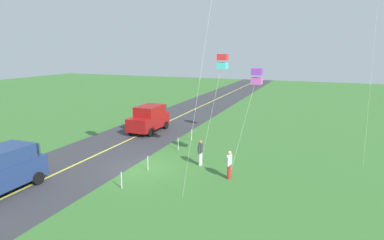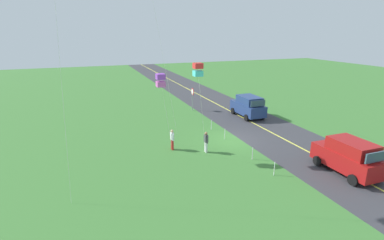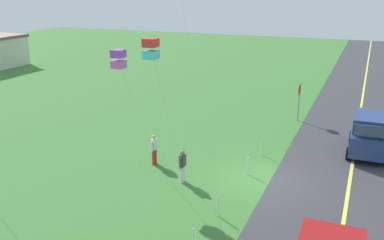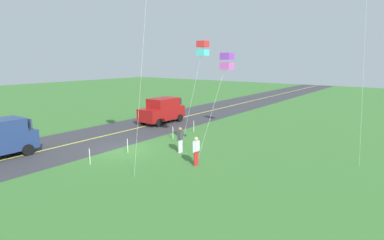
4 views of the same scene
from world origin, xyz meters
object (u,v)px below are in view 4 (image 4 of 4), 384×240
object	(u,v)px
kite_red_low	(227,61)
person_adult_companion	(180,139)
person_adult_near	(196,150)
car_parked_west_near	(162,110)
kite_blue_mid	(203,49)

from	to	relation	value
kite_red_low	person_adult_companion	bearing A→B (deg)	-92.68
person_adult_near	car_parked_west_near	bearing A→B (deg)	-150.18
person_adult_near	kite_blue_mid	bearing A→B (deg)	-173.35
person_adult_companion	kite_blue_mid	world-z (taller)	kite_blue_mid
car_parked_west_near	person_adult_near	size ratio (longest dim) A/B	2.75
person_adult_near	kite_red_low	distance (m)	5.00
car_parked_west_near	person_adult_companion	world-z (taller)	car_parked_west_near
car_parked_west_near	kite_red_low	size ratio (longest dim) A/B	0.73
person_adult_near	kite_blue_mid	xyz separation A→B (m)	(-2.26, -1.17, 5.45)
person_adult_near	person_adult_companion	world-z (taller)	same
person_adult_companion	kite_red_low	bearing A→B (deg)	108.71
person_adult_companion	kite_red_low	size ratio (longest dim) A/B	0.27
person_adult_companion	kite_red_low	xyz separation A→B (m)	(0.15, 3.29, 4.72)
person_adult_companion	kite_blue_mid	distance (m)	5.62
kite_red_low	kite_blue_mid	bearing A→B (deg)	-114.58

